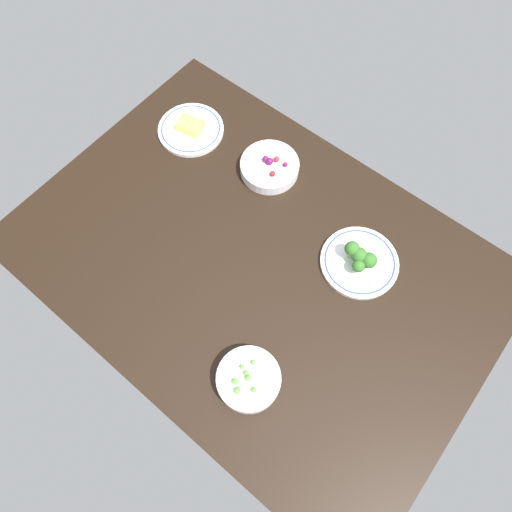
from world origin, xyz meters
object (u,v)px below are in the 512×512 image
bowl_peas (249,379)px  bowl_berries (270,167)px  plate_broccoli (360,261)px  plate_cheese (191,129)px

bowl_peas → bowl_berries: bowl_peas is taller
bowl_peas → plate_broccoli: 43.77cm
plate_broccoli → plate_cheese: (66.94, -4.91, -0.88)cm
bowl_peas → plate_cheese: bearing=-37.3°
plate_cheese → bowl_berries: bowl_berries is taller
bowl_peas → bowl_berries: size_ratio=0.88×
plate_cheese → bowl_peas: bearing=142.7°
bowl_peas → bowl_berries: 62.97cm
bowl_peas → plate_broccoli: (-3.26, -43.64, -0.84)cm
plate_cheese → bowl_berries: size_ratio=1.17×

